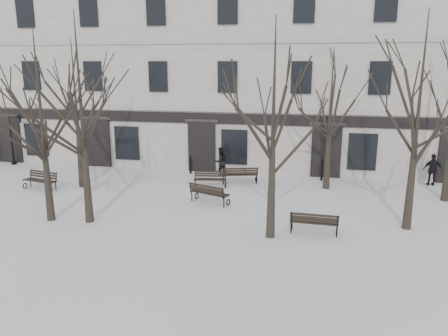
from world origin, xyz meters
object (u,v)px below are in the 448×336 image
(tree_2, at_px, (274,104))
(tree_3, at_px, (420,97))
(bench_0, at_px, (41,180))
(bench_2, at_px, (314,222))
(bench_3, at_px, (210,179))
(tree_0, at_px, (40,104))
(lamp_post, at_px, (14,136))
(tree_1, at_px, (80,95))
(bench_4, at_px, (240,174))
(bench_1, at_px, (209,193))

(tree_2, xyz_separation_m, tree_3, (5.05, 1.83, 0.18))
(tree_3, distance_m, bench_0, 17.59)
(tree_3, relative_size, bench_0, 4.25)
(bench_2, distance_m, bench_3, 7.43)
(tree_0, bearing_deg, bench_3, 48.17)
(lamp_post, bearing_deg, tree_2, -27.26)
(bench_0, relative_size, bench_3, 1.11)
(tree_1, distance_m, bench_4, 9.50)
(tree_0, height_order, lamp_post, tree_0)
(bench_0, xyz_separation_m, bench_4, (9.60, 2.94, 0.01))
(bench_0, bearing_deg, tree_1, -25.93)
(lamp_post, bearing_deg, bench_0, -44.49)
(tree_2, relative_size, lamp_post, 2.48)
(bench_0, distance_m, bench_4, 10.04)
(tree_1, height_order, tree_3, tree_1)
(tree_0, distance_m, bench_2, 11.22)
(bench_0, bearing_deg, lamp_post, 148.73)
(tree_0, relative_size, tree_3, 0.93)
(bench_1, bearing_deg, bench_2, 170.54)
(bench_4, xyz_separation_m, lamp_post, (-14.30, 1.67, 1.30))
(bench_2, xyz_separation_m, bench_4, (-3.78, 6.28, 0.03))
(tree_1, distance_m, tree_3, 12.39)
(bench_1, bearing_deg, tree_1, 58.54)
(bench_2, height_order, lamp_post, lamp_post)
(tree_2, bearing_deg, tree_0, 179.71)
(tree_2, xyz_separation_m, bench_4, (-2.22, 6.84, -4.32))
(tree_2, distance_m, bench_0, 13.19)
(bench_1, xyz_separation_m, bench_3, (-0.54, 2.60, -0.06))
(lamp_post, bearing_deg, bench_1, -21.12)
(tree_3, relative_size, bench_1, 4.15)
(tree_2, height_order, bench_3, tree_2)
(bench_2, xyz_separation_m, lamp_post, (-18.08, 7.95, 1.32))
(tree_0, xyz_separation_m, bench_1, (5.79, 3.27, -4.14))
(bench_1, relative_size, bench_4, 1.00)
(tree_3, xyz_separation_m, bench_1, (-8.11, 1.49, -4.50))
(tree_3, relative_size, bench_4, 4.14)
(tree_1, relative_size, tree_2, 1.04)
(bench_2, bearing_deg, tree_3, -157.36)
(bench_3, bearing_deg, tree_2, -66.72)
(bench_0, distance_m, bench_3, 8.47)
(bench_1, relative_size, lamp_post, 0.62)
(bench_1, height_order, bench_3, bench_1)
(bench_0, distance_m, bench_2, 13.79)
(bench_2, relative_size, lamp_post, 0.57)
(bench_4, bearing_deg, tree_2, 93.76)
(bench_3, bearing_deg, bench_2, -54.12)
(tree_1, xyz_separation_m, bench_4, (5.00, 6.69, -4.52))
(tree_3, xyz_separation_m, lamp_post, (-21.57, 6.69, -3.20))
(tree_1, xyz_separation_m, tree_2, (7.23, -0.16, -0.20))
(tree_1, height_order, bench_3, tree_1)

